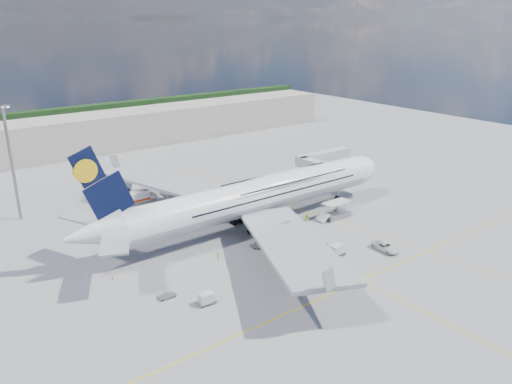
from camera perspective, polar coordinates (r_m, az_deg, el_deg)
ground at (r=101.54m, az=3.57°, el=-5.57°), size 300.00×300.00×0.00m
taxi_line_main at (r=101.53m, az=3.57°, el=-5.56°), size 0.25×220.00×0.01m
taxi_line_cross at (r=89.06m, az=12.10°, el=-9.76°), size 120.00×0.25×0.01m
taxi_line_diag at (r=117.01m, az=5.59°, el=-2.17°), size 14.16×99.06×0.01m
airliner at (r=106.26m, az=0.24°, el=-0.37°), size 77.26×79.15×23.71m
jet_bridge at (r=132.75m, az=7.53°, el=3.48°), size 18.80×12.10×8.50m
cargo_loader at (r=113.74m, az=9.08°, el=-2.29°), size 8.53×3.20×3.67m
light_mast at (r=119.91m, az=-26.16°, el=3.08°), size 3.00×0.70×25.50m
terminal at (r=179.02m, az=-16.73°, el=6.66°), size 180.00×16.00×12.00m
tree_line at (r=235.53m, az=-11.57°, el=9.45°), size 160.00×6.00×8.00m
dolly_row_a at (r=80.34m, az=-5.72°, el=-11.99°), size 3.02×1.70×1.88m
dolly_row_b at (r=91.35m, az=3.22°, el=-7.87°), size 3.12×2.23×1.78m
dolly_row_c at (r=98.79m, az=0.30°, el=-6.01°), size 3.83×2.82×0.50m
dolly_back at (r=83.21m, az=-10.15°, el=-11.59°), size 2.85×1.59×0.41m
dolly_nose_far at (r=99.86m, az=7.45°, el=-5.96°), size 2.81×1.83×0.38m
dolly_nose_near at (r=96.06m, az=9.21°, el=-6.55°), size 3.41×1.87×2.13m
baggage_tug at (r=95.09m, az=8.27°, el=-7.10°), size 2.62×1.61×1.52m
catering_truck_inner at (r=121.05m, az=-13.01°, el=-0.86°), size 6.88×2.73×4.13m
catering_truck_outer at (r=132.38m, az=-15.67°, el=0.68°), size 7.42×3.35×4.31m
service_van at (r=100.02m, az=14.58°, el=-6.10°), size 2.81×5.75×1.57m
crew_nose at (r=121.86m, az=8.50°, el=-0.96°), size 0.70×0.51×1.77m
crew_loader at (r=121.06m, az=9.75°, el=-1.18°), size 1.04×1.07×1.74m
crew_wing at (r=93.58m, az=-4.37°, el=-7.27°), size 0.89×1.07×1.72m
crew_van at (r=111.37m, az=5.84°, el=-2.88°), size 0.88×0.91×1.57m
crew_tug at (r=90.79m, az=6.99°, el=-8.21°), size 1.33×1.04×1.80m
cone_nose at (r=132.65m, az=9.97°, el=0.35°), size 0.39×0.39×0.49m
cone_wing_left_inner at (r=109.13m, az=-6.86°, el=-3.70°), size 0.41×0.41×0.52m
cone_wing_left_outer at (r=122.38m, az=-13.24°, el=-1.49°), size 0.45×0.45×0.57m
cone_wing_right_inner at (r=98.86m, az=0.39°, el=-6.07°), size 0.44×0.44×0.56m
cone_wing_right_outer at (r=88.77m, az=3.25°, el=-9.20°), size 0.49×0.49×0.63m
cone_tail at (r=90.66m, az=-16.09°, el=-9.39°), size 0.41×0.41×0.52m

